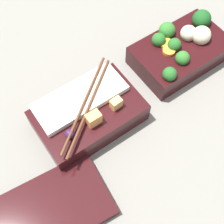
# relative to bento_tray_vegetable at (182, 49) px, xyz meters

# --- Properties ---
(ground_plane) EXTENTS (3.00, 3.00, 0.00)m
(ground_plane) POSITION_rel_bento_tray_vegetable_xyz_m (0.12, 0.01, -0.03)
(ground_plane) COLOR slate
(bento_tray_vegetable) EXTENTS (0.20, 0.12, 0.08)m
(bento_tray_vegetable) POSITION_rel_bento_tray_vegetable_xyz_m (0.00, 0.00, 0.00)
(bento_tray_vegetable) COLOR black
(bento_tray_vegetable) RESTS_ON ground_plane
(bento_tray_rice) EXTENTS (0.20, 0.14, 0.07)m
(bento_tray_rice) POSITION_rel_bento_tray_vegetable_xyz_m (0.25, 0.02, -0.00)
(bento_tray_rice) COLOR black
(bento_tray_rice) RESTS_ON ground_plane
(bento_lid) EXTENTS (0.21, 0.14, 0.02)m
(bento_lid) POSITION_rel_bento_tray_vegetable_xyz_m (0.39, 0.12, -0.02)
(bento_lid) COLOR black
(bento_lid) RESTS_ON ground_plane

